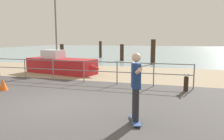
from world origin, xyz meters
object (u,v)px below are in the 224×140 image
at_px(bollard_short, 186,84).
at_px(traffic_cone, 3,84).
at_px(sailboat, 63,65).
at_px(seagull, 187,75).
at_px(skateboarder, 136,83).
at_px(skateboard, 135,120).

height_order(bollard_short, traffic_cone, bollard_short).
bearing_deg(sailboat, seagull, -21.64).
bearing_deg(bollard_short, seagull, -71.46).
bearing_deg(sailboat, skateboarder, -49.53).
xyz_separation_m(skateboarder, bollard_short, (1.34, 3.77, -0.72)).
xyz_separation_m(skateboard, skateboarder, (-0.00, 0.00, 0.95)).
bearing_deg(traffic_cone, bollard_short, 14.97).
distance_m(skateboarder, bollard_short, 4.07).
relative_size(skateboard, traffic_cone, 1.65).
distance_m(skateboard, bollard_short, 4.01).
relative_size(skateboarder, bollard_short, 2.80).
relative_size(sailboat, skateboarder, 3.48).
height_order(skateboarder, traffic_cone, skateboarder).
bearing_deg(seagull, sailboat, 158.36).
xyz_separation_m(bollard_short, seagull, (0.01, -0.02, 0.37)).
xyz_separation_m(sailboat, skateboarder, (5.53, -6.49, 0.49)).
height_order(skateboard, traffic_cone, traffic_cone).
relative_size(sailboat, skateboard, 6.96).
distance_m(sailboat, skateboard, 8.54).
height_order(skateboarder, bollard_short, skateboarder).
distance_m(bollard_short, traffic_cone, 7.29).
xyz_separation_m(bollard_short, traffic_cone, (-7.05, -1.88, -0.04)).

